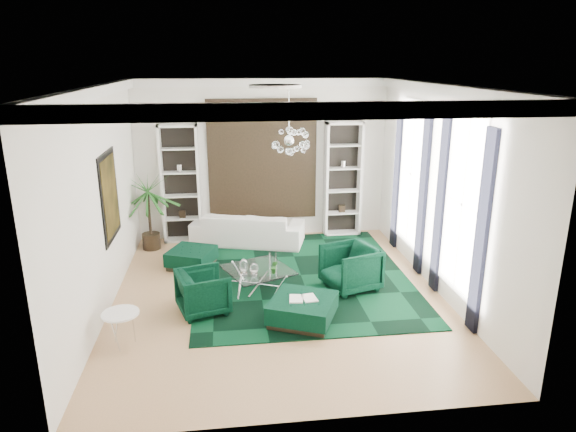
{
  "coord_description": "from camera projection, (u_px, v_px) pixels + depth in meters",
  "views": [
    {
      "loc": [
        -0.91,
        -8.66,
        4.2
      ],
      "look_at": [
        0.24,
        0.5,
        1.38
      ],
      "focal_mm": 32.0,
      "sensor_mm": 36.0,
      "label": 1
    }
  ],
  "objects": [
    {
      "name": "curtain_far_b",
      "position": [
        397.0,
        178.0,
        11.59
      ],
      "size": [
        0.07,
        0.3,
        3.25
      ],
      "primitive_type": "cube",
      "color": "black",
      "rests_on": "floor"
    },
    {
      "name": "ottoman_front",
      "position": [
        303.0,
        310.0,
        8.55
      ],
      "size": [
        1.34,
        1.34,
        0.4
      ],
      "primitive_type": "cube",
      "rotation": [
        0.0,
        0.0,
        -0.42
      ],
      "color": "black",
      "rests_on": "floor"
    },
    {
      "name": "floor",
      "position": [
        278.0,
        296.0,
        9.56
      ],
      "size": [
        6.0,
        7.0,
        0.02
      ],
      "primitive_type": "cube",
      "color": "tan",
      "rests_on": "ground"
    },
    {
      "name": "armchair_left",
      "position": [
        203.0,
        292.0,
        8.82
      ],
      "size": [
        1.03,
        1.01,
        0.76
      ],
      "primitive_type": "imported",
      "rotation": [
        0.0,
        0.0,
        1.86
      ],
      "color": "black",
      "rests_on": "floor"
    },
    {
      "name": "wall_front",
      "position": [
        311.0,
        277.0,
        5.67
      ],
      "size": [
        6.0,
        0.02,
        3.8
      ],
      "primitive_type": "cube",
      "color": "white",
      "rests_on": "ground"
    },
    {
      "name": "wall_back",
      "position": [
        262.0,
        160.0,
        12.33
      ],
      "size": [
        6.0,
        0.02,
        3.8
      ],
      "primitive_type": "cube",
      "color": "white",
      "rests_on": "ground"
    },
    {
      "name": "rug",
      "position": [
        301.0,
        275.0,
        10.4
      ],
      "size": [
        4.2,
        5.0,
        0.02
      ],
      "primitive_type": "cube",
      "color": "black",
      "rests_on": "floor"
    },
    {
      "name": "coffee_table",
      "position": [
        258.0,
        279.0,
        9.8
      ],
      "size": [
        1.47,
        1.47,
        0.39
      ],
      "primitive_type": null,
      "rotation": [
        0.0,
        0.0,
        0.39
      ],
      "color": "white",
      "rests_on": "floor"
    },
    {
      "name": "window_near",
      "position": [
        463.0,
        205.0,
        8.5
      ],
      "size": [
        0.03,
        1.1,
        2.9
      ],
      "primitive_type": "cube",
      "color": "white",
      "rests_on": "wall_right"
    },
    {
      "name": "crown_molding",
      "position": [
        277.0,
        91.0,
        8.47
      ],
      "size": [
        6.0,
        7.0,
        0.18
      ],
      "primitive_type": null,
      "color": "white",
      "rests_on": "ceiling"
    },
    {
      "name": "wall_left",
      "position": [
        100.0,
        202.0,
        8.64
      ],
      "size": [
        0.02,
        7.0,
        3.8
      ],
      "primitive_type": "cube",
      "color": "white",
      "rests_on": "ground"
    },
    {
      "name": "curtain_far_a",
      "position": [
        423.0,
        195.0,
        10.11
      ],
      "size": [
        0.07,
        0.3,
        3.25
      ],
      "primitive_type": "cube",
      "color": "black",
      "rests_on": "floor"
    },
    {
      "name": "sofa",
      "position": [
        248.0,
        228.0,
        12.15
      ],
      "size": [
        2.78,
        1.7,
        0.76
      ],
      "primitive_type": "imported",
      "rotation": [
        0.0,
        0.0,
        2.86
      ],
      "color": "white",
      "rests_on": "floor"
    },
    {
      "name": "table_plant",
      "position": [
        274.0,
        267.0,
        9.52
      ],
      "size": [
        0.17,
        0.16,
        0.25
      ],
      "primitive_type": "imported",
      "rotation": [
        0.0,
        0.0,
        -0.39
      ],
      "color": "#23611F",
      "rests_on": "coffee_table"
    },
    {
      "name": "book",
      "position": [
        303.0,
        298.0,
        8.49
      ],
      "size": [
        0.46,
        0.31,
        0.03
      ],
      "primitive_type": "cube",
      "color": "white",
      "rests_on": "ottoman_front"
    },
    {
      "name": "curtain_near_a",
      "position": [
        482.0,
        234.0,
        7.83
      ],
      "size": [
        0.07,
        0.3,
        3.25
      ],
      "primitive_type": "cube",
      "color": "black",
      "rests_on": "floor"
    },
    {
      "name": "ceiling",
      "position": [
        277.0,
        85.0,
        8.44
      ],
      "size": [
        6.0,
        7.0,
        0.02
      ],
      "primitive_type": "cube",
      "color": "white",
      "rests_on": "ground"
    },
    {
      "name": "palm",
      "position": [
        148.0,
        203.0,
        11.59
      ],
      "size": [
        1.83,
        1.83,
        2.22
      ],
      "primitive_type": null,
      "rotation": [
        0.0,
        0.0,
        0.42
      ],
      "color": "#23611F",
      "rests_on": "floor"
    },
    {
      "name": "chandelier",
      "position": [
        289.0,
        140.0,
        8.95
      ],
      "size": [
        0.96,
        0.96,
        0.66
      ],
      "primitive_type": null,
      "rotation": [
        0.0,
        0.0,
        -0.41
      ],
      "color": "white",
      "rests_on": "ceiling"
    },
    {
      "name": "painting",
      "position": [
        110.0,
        196.0,
        9.23
      ],
      "size": [
        0.04,
        1.3,
        1.6
      ],
      "primitive_type": "cube",
      "color": "black",
      "rests_on": "wall_left"
    },
    {
      "name": "shelving_left",
      "position": [
        181.0,
        184.0,
        12.05
      ],
      "size": [
        0.9,
        0.38,
        2.8
      ],
      "primitive_type": null,
      "color": "white",
      "rests_on": "floor"
    },
    {
      "name": "ceiling_medallion",
      "position": [
        275.0,
        86.0,
        8.74
      ],
      "size": [
        0.9,
        0.9,
        0.05
      ],
      "primitive_type": "cylinder",
      "color": "white",
      "rests_on": "ceiling"
    },
    {
      "name": "shelving_right",
      "position": [
        343.0,
        179.0,
        12.52
      ],
      "size": [
        0.9,
        0.38,
        2.8
      ],
      "primitive_type": null,
      "color": "white",
      "rests_on": "floor"
    },
    {
      "name": "side_table",
      "position": [
        122.0,
        329.0,
        7.8
      ],
      "size": [
        0.61,
        0.61,
        0.54
      ],
      "primitive_type": "cylinder",
      "rotation": [
        0.0,
        0.0,
        0.1
      ],
      "color": "white",
      "rests_on": "floor"
    },
    {
      "name": "tapestry",
      "position": [
        262.0,
        160.0,
        12.28
      ],
      "size": [
        2.5,
        0.06,
        2.8
      ],
      "primitive_type": "cube",
      "color": "black",
      "rests_on": "wall_back"
    },
    {
      "name": "curtain_near_b",
      "position": [
        440.0,
        206.0,
        9.31
      ],
      "size": [
        0.07,
        0.3,
        3.25
      ],
      "primitive_type": "cube",
      "color": "black",
      "rests_on": "floor"
    },
    {
      "name": "ottoman_side",
      "position": [
        192.0,
        258.0,
        10.83
      ],
      "size": [
        1.13,
        1.13,
        0.38
      ],
      "primitive_type": "cube",
      "rotation": [
        0.0,
        0.0,
        -0.4
      ],
      "color": "black",
      "rests_on": "floor"
    },
    {
      "name": "wall_right",
      "position": [
        442.0,
        191.0,
        9.36
      ],
      "size": [
        0.02,
        7.0,
        3.8
      ],
      "primitive_type": "cube",
      "color": "white",
      "rests_on": "ground"
    },
    {
      "name": "window_far",
      "position": [
        411.0,
        174.0,
        10.78
      ],
      "size": [
        0.03,
        1.1,
        2.9
      ],
      "primitive_type": "cube",
      "color": "white",
      "rests_on": "wall_right"
    },
    {
      "name": "armchair_right",
      "position": [
        350.0,
        267.0,
        9.72
      ],
      "size": [
        1.18,
        1.16,
        0.86
      ],
      "primitive_type": "imported",
      "rotation": [
        0.0,
        0.0,
        -1.25
      ],
      "color": "black",
      "rests_on": "floor"
    }
  ]
}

